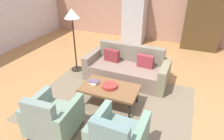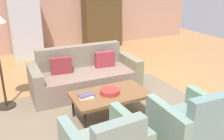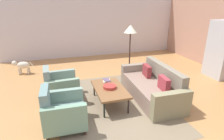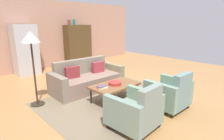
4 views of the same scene
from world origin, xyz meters
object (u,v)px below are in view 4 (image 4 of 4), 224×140
armchair_left (137,112)px  floor_lamp (31,44)px  couch (87,79)px  vase_round (74,22)px  vase_tall (69,22)px  fruit_bowl (115,83)px  cabinet (78,45)px  armchair_right (170,94)px  refrigerator (25,50)px  coffee_table (115,86)px  book_stack (102,87)px

armchair_left → floor_lamp: (-0.90, 2.28, 1.10)m
couch → vase_round: 3.72m
couch → vase_tall: vase_tall is taller
fruit_bowl → cabinet: (1.70, 4.16, 0.44)m
couch → vase_tall: 3.62m
armchair_right → vase_tall: size_ratio=4.16×
armchair_left → armchair_right: bearing=-3.0°
couch → refrigerator: 3.02m
armchair_left → armchair_right: size_ratio=1.00×
coffee_table → vase_round: bearing=69.6°
vase_tall → armchair_right: bearing=-97.5°
armchair_left → coffee_table: bearing=59.9°
couch → coffee_table: couch is taller
vase_tall → floor_lamp: bearing=-132.6°
coffee_table → armchair_left: 1.31m
floor_lamp → fruit_bowl: bearing=-36.7°
armchair_right → vase_round: bearing=81.7°
book_stack → vase_tall: size_ratio=1.18×
vase_tall → refrigerator: 2.21m
book_stack → floor_lamp: 1.84m
fruit_bowl → floor_lamp: bearing=143.3°
cabinet → floor_lamp: 4.45m
coffee_table → armchair_left: armchair_left is taller
vase_round → vase_tall: bearing=180.0°
vase_tall → refrigerator: (-1.98, -0.10, -0.98)m
cabinet → refrigerator: (-2.38, -0.10, 0.03)m
floor_lamp → vase_round: bearing=45.0°
armchair_right → cabinet: 5.47m
book_stack → vase_tall: vase_tall is taller
armchair_left → book_stack: (0.21, 1.20, 0.11)m
fruit_bowl → coffee_table: bearing=-0.0°
couch → floor_lamp: (-1.50, -0.07, 1.16)m
book_stack → couch: bearing=71.3°
cabinet → vase_round: size_ratio=7.54×
coffee_table → floor_lamp: floor_lamp is taller
cabinet → vase_tall: (-0.40, -0.00, 1.01)m
couch → armchair_left: size_ratio=2.41×
coffee_table → refrigerator: 4.15m
couch → fruit_bowl: (-0.00, -1.19, 0.17)m
cabinet → coffee_table: bearing=-112.2°
couch → armchair_left: armchair_left is taller
cabinet → vase_tall: vase_tall is taller
couch → vase_round: vase_round is taller
coffee_table → cabinet: (1.70, 4.16, 0.51)m
refrigerator → cabinet: bearing=2.5°
armchair_left → fruit_bowl: 1.31m
coffee_table → refrigerator: size_ratio=0.65×
armchair_left → armchair_right: 1.19m
couch → armchair_left: 2.43m
couch → cabinet: size_ratio=1.18×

